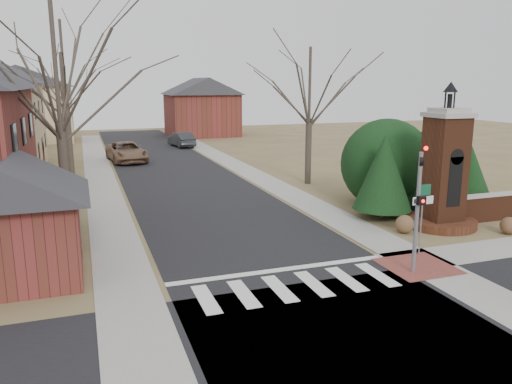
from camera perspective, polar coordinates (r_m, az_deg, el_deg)
name	(u,v)px	position (r m, az deg, el deg)	size (l,w,h in m)	color
ground	(307,296)	(15.75, 5.88, -11.77)	(120.00, 120.00, 0.00)	brown
main_street	(176,174)	(36.09, -9.09, 1.99)	(8.00, 70.00, 0.01)	black
cross_street	(358,343)	(13.39, 11.56, -16.56)	(120.00, 8.00, 0.01)	black
crosswalk_zone	(297,286)	(16.41, 4.68, -10.68)	(8.00, 2.20, 0.02)	silver
stop_bar	(279,270)	(17.69, 2.69, -8.91)	(8.00, 0.35, 0.02)	silver
sidewalk_right_main	(245,170)	(37.34, -1.21, 2.50)	(2.00, 60.00, 0.02)	gray
sidewalk_left	(100,179)	(35.56, -17.35, 1.43)	(2.00, 60.00, 0.02)	gray
curb_apron	(418,266)	(18.91, 17.98, -8.08)	(2.40, 2.40, 0.02)	brown
traffic_signal_pole	(418,200)	(17.57, 18.07, -0.87)	(0.28, 0.41, 4.50)	slate
sign_post	(422,206)	(19.57, 18.48, -1.49)	(0.90, 0.07, 2.75)	slate
brick_gate_monument	(443,180)	(23.92, 20.62, 1.33)	(3.20, 3.20, 6.47)	#552A19
garage_left	(13,214)	(18.10, -26.05, -2.29)	(4.80, 4.80, 4.29)	maroon
house_distant_left	(23,103)	(61.27, -25.07, 9.22)	(10.80, 8.80, 8.53)	tan
house_distant_right	(201,106)	(62.65, -6.28, 9.79)	(8.80, 8.80, 7.30)	maroon
evergreen_near	(384,172)	(24.41, 14.39, 2.26)	(2.80, 2.80, 4.10)	#473D33
evergreen_mid	(426,158)	(27.24, 18.84, 3.65)	(3.40, 3.40, 4.70)	#473D33
evergreen_far	(470,173)	(27.88, 23.24, 2.03)	(2.40, 2.40, 3.30)	#473D33
evergreen_mass	(386,160)	(27.43, 14.67, 3.55)	(4.80, 4.80, 4.80)	black
bare_tree_0	(54,50)	(22.01, -22.09, 14.82)	(8.05, 8.05, 11.15)	#473D33
bare_tree_1	(62,57)	(35.01, -21.25, 14.21)	(8.40, 8.40, 11.64)	#473D33
bare_tree_2	(61,76)	(47.98, -21.35, 12.29)	(7.35, 7.35, 10.19)	#473D33
bare_tree_3	(310,78)	(32.05, 6.18, 12.80)	(7.00, 7.00, 9.70)	#473D33
pickup_truck	(127,152)	(42.82, -14.56, 4.47)	(2.70, 5.85, 1.63)	brown
distant_car	(181,139)	(51.78, -8.54, 5.97)	(1.59, 4.55, 1.50)	#2F3236
dry_shrub_left	(405,224)	(22.68, 16.63, -3.54)	(0.81, 0.81, 0.81)	brown
dry_shrub_right	(509,226)	(24.25, 26.95, -3.44)	(0.75, 0.75, 0.75)	brown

